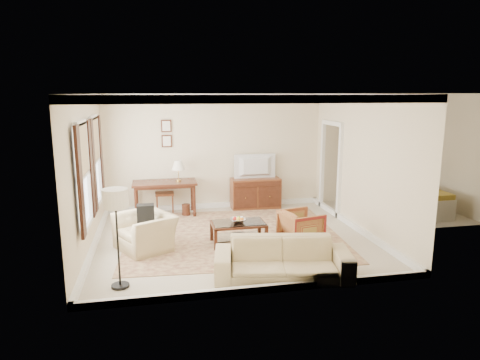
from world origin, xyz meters
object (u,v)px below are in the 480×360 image
object	(u,v)px
writing_desk	(165,186)
coffee_table	(238,227)
striped_armchair	(301,226)
sofa	(283,253)
tv	(256,159)
club_armchair	(145,226)
sideboard	(255,193)

from	to	relation	value
writing_desk	coffee_table	size ratio (longest dim) A/B	1.44
striped_armchair	sofa	xyz separation A→B (m)	(-0.82, -1.46, 0.06)
striped_armchair	sofa	size ratio (longest dim) A/B	0.34
tv	sofa	distance (m)	4.34
writing_desk	coffee_table	bearing A→B (deg)	-60.14
club_armchair	sofa	size ratio (longest dim) A/B	0.48
striped_armchair	club_armchair	distance (m)	3.00
sideboard	striped_armchair	world-z (taller)	sideboard
sideboard	sofa	world-z (taller)	sofa
sofa	sideboard	bearing A→B (deg)	92.77
tv	sofa	bearing A→B (deg)	82.29
tv	club_armchair	world-z (taller)	tv
sideboard	striped_armchair	xyz separation A→B (m)	(0.25, -2.78, -0.02)
writing_desk	tv	size ratio (longest dim) A/B	1.49
writing_desk	striped_armchair	world-z (taller)	writing_desk
writing_desk	tv	world-z (taller)	tv
tv	club_armchair	bearing A→B (deg)	41.97
writing_desk	sideboard	distance (m)	2.33
tv	coffee_table	world-z (taller)	tv
tv	striped_armchair	bearing A→B (deg)	95.20
coffee_table	club_armchair	size ratio (longest dim) A/B	1.01
writing_desk	sideboard	xyz separation A→B (m)	(2.29, 0.21, -0.33)
tv	sofa	world-z (taller)	tv
writing_desk	sofa	world-z (taller)	sofa
tv	striped_armchair	distance (m)	2.92
striped_armchair	tv	bearing A→B (deg)	-7.39
sofa	striped_armchair	bearing A→B (deg)	71.01
sideboard	sofa	bearing A→B (deg)	-97.67
sideboard	club_armchair	xyz separation A→B (m)	(-2.73, -2.48, 0.07)
tv	club_armchair	distance (m)	3.77
writing_desk	sideboard	world-z (taller)	writing_desk
sideboard	club_armchair	bearing A→B (deg)	-137.80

